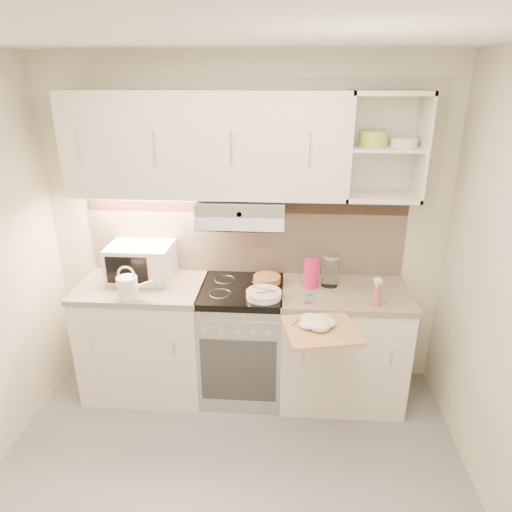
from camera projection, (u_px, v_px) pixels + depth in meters
The scene contains 17 objects.
ground at pixel (225, 510), 2.63m from camera, with size 3.00×3.00×0.00m, color gray.
room_shell at pixel (227, 222), 2.37m from camera, with size 3.04×2.84×2.52m.
base_cabinet_left at pixel (146, 339), 3.54m from camera, with size 0.90×0.60×0.86m, color silver.
worktop_left at pixel (141, 287), 3.38m from camera, with size 0.92×0.62×0.04m, color gray.
base_cabinet_right at pixel (341, 346), 3.44m from camera, with size 0.90×0.60×0.86m, color silver.
worktop_right at pixel (345, 293), 3.28m from camera, with size 0.92×0.62×0.04m, color gray.
electric_range at pixel (242, 340), 3.49m from camera, with size 0.60×0.60×0.90m.
microwave at pixel (141, 262), 3.43m from camera, with size 0.47×0.36×0.27m.
watering_can at pixel (129, 287), 3.13m from camera, with size 0.28×0.14×0.24m.
plate_stack at pixel (264, 294), 3.16m from camera, with size 0.25×0.25×0.05m.
bread_loaf at pixel (267, 279), 3.39m from camera, with size 0.20×0.20×0.05m, color #936142.
pink_pitcher at pixel (311, 273), 3.29m from camera, with size 0.11×0.11×0.21m.
glass_jar at pixel (330, 270), 3.31m from camera, with size 0.13×0.13×0.24m.
spice_jar at pixel (309, 298), 3.07m from camera, with size 0.06×0.06×0.08m.
spray_bottle at pixel (376, 293), 3.05m from camera, with size 0.08×0.08×0.21m.
cutting_board at pixel (321, 330), 2.81m from camera, with size 0.44×0.39×0.02m, color tan.
dish_towel at pixel (315, 322), 2.82m from camera, with size 0.26×0.22×0.07m, color silver, non-canonical shape.
Camera 1 is at (0.31, -1.89, 2.33)m, focal length 32.00 mm.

